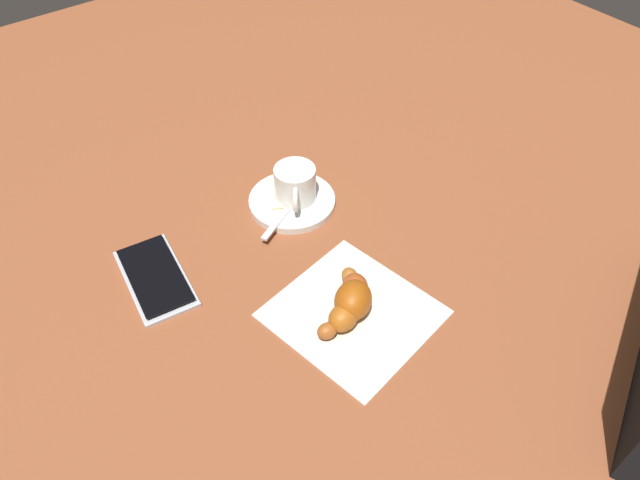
# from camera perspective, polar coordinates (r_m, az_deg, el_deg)

# --- Properties ---
(ground_plane) EXTENTS (1.80, 1.80, 0.00)m
(ground_plane) POSITION_cam_1_polar(r_m,az_deg,el_deg) (0.81, 0.15, -0.25)
(ground_plane) COLOR brown
(saucer) EXTENTS (0.12, 0.12, 0.01)m
(saucer) POSITION_cam_1_polar(r_m,az_deg,el_deg) (0.87, -2.68, 3.69)
(saucer) COLOR silver
(saucer) RESTS_ON ground
(espresso_cup) EXTENTS (0.07, 0.06, 0.05)m
(espresso_cup) POSITION_cam_1_polar(r_m,az_deg,el_deg) (0.85, -2.39, 5.34)
(espresso_cup) COLOR silver
(espresso_cup) RESTS_ON saucer
(teaspoon) EXTENTS (0.07, 0.13, 0.01)m
(teaspoon) POSITION_cam_1_polar(r_m,az_deg,el_deg) (0.86, -2.39, 3.98)
(teaspoon) COLOR silver
(teaspoon) RESTS_ON saucer
(sugar_packet) EXTENTS (0.06, 0.05, 0.01)m
(sugar_packet) POSITION_cam_1_polar(r_m,az_deg,el_deg) (0.86, -4.39, 4.27)
(sugar_packet) COLOR beige
(sugar_packet) RESTS_ON saucer
(napkin) EXTENTS (0.21, 0.20, 0.00)m
(napkin) POSITION_cam_1_polar(r_m,az_deg,el_deg) (0.73, 3.17, -6.97)
(napkin) COLOR silver
(napkin) RESTS_ON ground
(croissant) EXTENTS (0.09, 0.10, 0.04)m
(croissant) POSITION_cam_1_polar(r_m,az_deg,el_deg) (0.72, 2.90, -5.84)
(croissant) COLOR #9A501F
(croissant) RESTS_ON napkin
(cell_phone) EXTENTS (0.15, 0.09, 0.01)m
(cell_phone) POSITION_cam_1_polar(r_m,az_deg,el_deg) (0.79, -15.44, -3.40)
(cell_phone) COLOR #B5B8C0
(cell_phone) RESTS_ON ground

